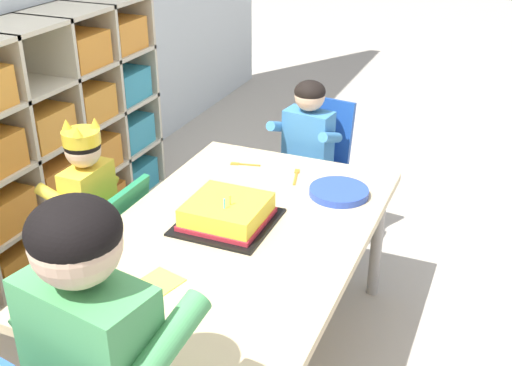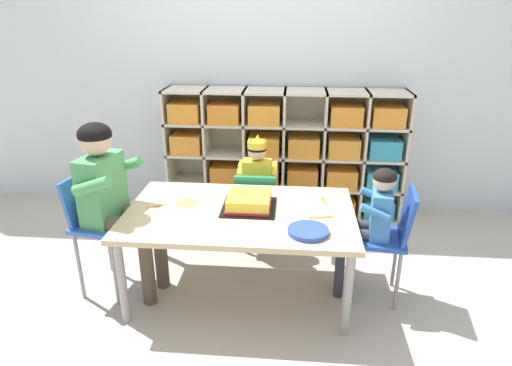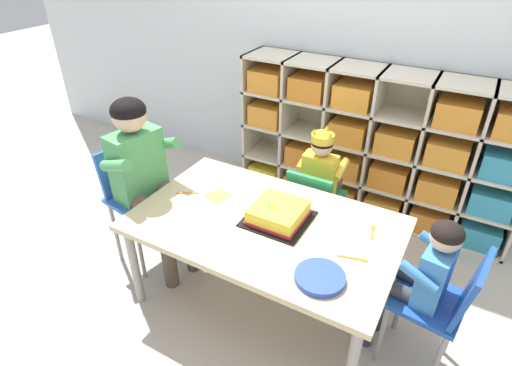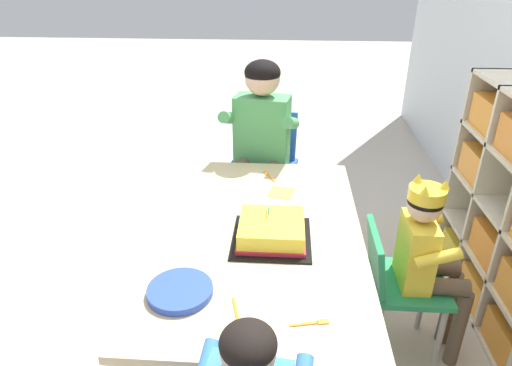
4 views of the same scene
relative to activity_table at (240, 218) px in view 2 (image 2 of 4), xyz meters
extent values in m
plane|color=#BCB2A3|center=(0.00, 0.00, -0.51)|extent=(16.00, 16.00, 0.00)
cube|color=silver|center=(0.00, 1.41, 0.84)|extent=(6.59, 0.10, 2.71)
cube|color=beige|center=(0.23, 1.34, 0.03)|extent=(1.98, 0.01, 1.08)
cube|color=beige|center=(-0.75, 1.18, 0.03)|extent=(0.02, 0.34, 1.08)
cube|color=beige|center=(-0.42, 1.18, 0.03)|extent=(0.02, 0.34, 1.08)
cube|color=beige|center=(-0.10, 1.18, 0.03)|extent=(0.02, 0.34, 1.08)
cube|color=beige|center=(0.23, 1.18, 0.03)|extent=(0.02, 0.34, 1.08)
cube|color=beige|center=(0.56, 1.18, 0.03)|extent=(0.02, 0.34, 1.08)
cube|color=beige|center=(0.88, 1.18, 0.03)|extent=(0.02, 0.34, 1.08)
cube|color=beige|center=(1.21, 1.18, 0.03)|extent=(0.02, 0.34, 1.08)
cube|color=beige|center=(0.23, 1.18, -0.50)|extent=(1.98, 0.34, 0.02)
cube|color=beige|center=(0.23, 1.18, -0.24)|extent=(1.98, 0.34, 0.02)
cube|color=beige|center=(0.23, 1.18, 0.03)|extent=(1.98, 0.34, 0.02)
cube|color=beige|center=(0.23, 1.18, 0.30)|extent=(1.98, 0.34, 0.02)
cube|color=beige|center=(0.23, 1.18, 0.56)|extent=(1.98, 0.34, 0.02)
cube|color=yellow|center=(-0.59, 1.16, -0.41)|extent=(0.25, 0.27, 0.16)
cube|color=orange|center=(-0.26, 1.16, -0.41)|extent=(0.25, 0.27, 0.16)
cube|color=orange|center=(0.07, 1.16, -0.41)|extent=(0.25, 0.27, 0.16)
cube|color=orange|center=(0.39, 1.16, -0.41)|extent=(0.25, 0.27, 0.16)
cube|color=orange|center=(0.72, 1.16, -0.41)|extent=(0.25, 0.27, 0.16)
cube|color=teal|center=(1.04, 1.16, -0.41)|extent=(0.25, 0.27, 0.16)
cube|color=orange|center=(-0.26, 1.16, -0.15)|extent=(0.25, 0.27, 0.16)
cube|color=orange|center=(0.07, 1.16, -0.15)|extent=(0.25, 0.27, 0.16)
cube|color=orange|center=(0.39, 1.16, -0.15)|extent=(0.25, 0.27, 0.16)
cube|color=orange|center=(0.72, 1.16, -0.15)|extent=(0.25, 0.27, 0.16)
cube|color=teal|center=(1.04, 1.16, -0.15)|extent=(0.25, 0.27, 0.16)
cube|color=orange|center=(-0.59, 1.16, 0.12)|extent=(0.25, 0.27, 0.16)
cube|color=orange|center=(0.07, 1.16, 0.12)|extent=(0.25, 0.27, 0.16)
cube|color=orange|center=(0.39, 1.16, 0.12)|extent=(0.25, 0.27, 0.16)
cube|color=orange|center=(0.72, 1.16, 0.12)|extent=(0.25, 0.27, 0.16)
cube|color=teal|center=(1.04, 1.16, 0.12)|extent=(0.25, 0.27, 0.16)
cube|color=orange|center=(-0.59, 1.16, 0.39)|extent=(0.25, 0.27, 0.16)
cube|color=orange|center=(-0.26, 1.16, 0.39)|extent=(0.25, 0.27, 0.16)
cube|color=orange|center=(0.07, 1.16, 0.39)|extent=(0.25, 0.27, 0.16)
cube|color=orange|center=(0.72, 1.16, 0.39)|extent=(0.25, 0.27, 0.16)
cube|color=orange|center=(1.04, 1.16, 0.39)|extent=(0.25, 0.27, 0.16)
cube|color=#D1B789|center=(0.00, 0.00, 0.03)|extent=(1.37, 0.85, 0.03)
cylinder|color=#9E9993|center=(-0.63, -0.36, -0.25)|extent=(0.05, 0.05, 0.53)
cylinder|color=#9E9993|center=(0.63, -0.36, -0.25)|extent=(0.05, 0.05, 0.53)
cylinder|color=#9E9993|center=(-0.63, 0.36, -0.25)|extent=(0.05, 0.05, 0.53)
cylinder|color=#9E9993|center=(0.63, 0.36, -0.25)|extent=(0.05, 0.05, 0.53)
cube|color=#238451|center=(0.05, 0.62, -0.14)|extent=(0.32, 0.31, 0.03)
cube|color=#238451|center=(0.05, 0.48, -0.02)|extent=(0.29, 0.06, 0.23)
cylinder|color=gray|center=(0.18, 0.75, -0.33)|extent=(0.02, 0.02, 0.36)
cylinder|color=gray|center=(-0.08, 0.75, -0.33)|extent=(0.02, 0.02, 0.36)
cylinder|color=gray|center=(0.18, 0.50, -0.33)|extent=(0.02, 0.02, 0.36)
cylinder|color=gray|center=(-0.08, 0.50, -0.33)|extent=(0.02, 0.02, 0.36)
cube|color=yellow|center=(0.05, 0.63, 0.01)|extent=(0.21, 0.11, 0.29)
sphere|color=#DBB293|center=(0.05, 0.63, 0.23)|extent=(0.13, 0.13, 0.13)
ellipsoid|color=black|center=(0.05, 0.63, 0.25)|extent=(0.14, 0.14, 0.10)
cylinder|color=yellow|center=(0.05, 0.63, 0.28)|extent=(0.14, 0.14, 0.05)
cone|color=yellow|center=(0.05, 0.69, 0.32)|extent=(0.04, 0.04, 0.04)
cone|color=yellow|center=(0.10, 0.60, 0.32)|extent=(0.04, 0.04, 0.04)
cone|color=yellow|center=(0.00, 0.61, 0.32)|extent=(0.04, 0.04, 0.04)
cylinder|color=brown|center=(0.11, 0.74, -0.11)|extent=(0.07, 0.21, 0.07)
cylinder|color=brown|center=(-0.01, 0.74, -0.11)|extent=(0.07, 0.21, 0.07)
cylinder|color=brown|center=(0.11, 0.84, -0.32)|extent=(0.06, 0.06, 0.38)
cylinder|color=brown|center=(-0.01, 0.84, -0.32)|extent=(0.06, 0.06, 0.38)
cylinder|color=yellow|center=(0.17, 0.67, 0.08)|extent=(0.05, 0.17, 0.10)
cylinder|color=yellow|center=(-0.08, 0.67, 0.08)|extent=(0.05, 0.17, 0.10)
cube|color=blue|center=(-0.82, -0.04, -0.04)|extent=(0.37, 0.43, 0.03)
cube|color=blue|center=(-0.96, -0.01, 0.11)|extent=(0.12, 0.35, 0.29)
cylinder|color=gray|center=(-0.73, -0.21, -0.28)|extent=(0.02, 0.02, 0.46)
cylinder|color=gray|center=(-0.68, 0.10, -0.28)|extent=(0.02, 0.02, 0.46)
cylinder|color=gray|center=(-0.97, -0.17, -0.28)|extent=(0.02, 0.02, 0.46)
cylinder|color=gray|center=(-0.92, 0.14, -0.28)|extent=(0.02, 0.02, 0.46)
cube|color=#4C9E5B|center=(-0.82, -0.04, 0.18)|extent=(0.21, 0.32, 0.42)
sphere|color=#DBB293|center=(-0.82, -0.04, 0.49)|extent=(0.19, 0.19, 0.19)
ellipsoid|color=black|center=(-0.82, -0.04, 0.51)|extent=(0.19, 0.19, 0.14)
cylinder|color=brown|center=(-0.69, -0.15, 0.00)|extent=(0.31, 0.15, 0.10)
cylinder|color=brown|center=(-0.66, 0.03, 0.00)|extent=(0.31, 0.15, 0.10)
cylinder|color=brown|center=(-0.54, -0.18, -0.27)|extent=(0.08, 0.08, 0.48)
cylinder|color=brown|center=(-0.51, 0.00, -0.27)|extent=(0.08, 0.08, 0.48)
cylinder|color=#4C9E5B|center=(-0.79, -0.21, 0.27)|extent=(0.25, 0.11, 0.14)
cylinder|color=#4C9E5B|center=(-0.73, 0.12, 0.27)|extent=(0.25, 0.11, 0.14)
cube|color=#1E4CA8|center=(0.83, 0.02, -0.10)|extent=(0.36, 0.35, 0.03)
cube|color=#1E4CA8|center=(0.98, 0.00, 0.06)|extent=(0.10, 0.29, 0.30)
cylinder|color=gray|center=(0.72, 0.16, -0.31)|extent=(0.02, 0.02, 0.40)
cylinder|color=gray|center=(0.69, -0.08, -0.31)|extent=(0.02, 0.02, 0.40)
cylinder|color=gray|center=(0.98, 0.13, -0.31)|extent=(0.02, 0.02, 0.40)
cylinder|color=gray|center=(0.95, -0.12, -0.31)|extent=(0.02, 0.02, 0.40)
cube|color=#3D7FBC|center=(0.83, 0.02, 0.05)|extent=(0.14, 0.22, 0.29)
sphere|color=#DBB293|center=(0.83, 0.02, 0.27)|extent=(0.13, 0.13, 0.13)
ellipsoid|color=black|center=(0.83, 0.02, 0.29)|extent=(0.14, 0.14, 0.10)
cylinder|color=#33333D|center=(0.74, 0.10, -0.06)|extent=(0.22, 0.10, 0.07)
cylinder|color=#33333D|center=(0.72, -0.02, -0.06)|extent=(0.22, 0.10, 0.07)
cylinder|color=#33333D|center=(0.63, 0.11, -0.30)|extent=(0.06, 0.06, 0.42)
cylinder|color=#33333D|center=(0.62, -0.01, -0.30)|extent=(0.06, 0.06, 0.42)
cylinder|color=#3D7FBC|center=(0.81, 0.15, 0.12)|extent=(0.18, 0.07, 0.10)
cylinder|color=#3D7FBC|center=(0.78, -0.09, 0.12)|extent=(0.18, 0.07, 0.10)
cube|color=black|center=(0.05, 0.05, 0.05)|extent=(0.32, 0.32, 0.01)
cube|color=yellow|center=(0.05, 0.05, 0.10)|extent=(0.25, 0.26, 0.08)
cube|color=red|center=(0.05, 0.05, 0.06)|extent=(0.27, 0.27, 0.02)
cylinder|color=#4CB2E5|center=(0.00, 0.04, 0.15)|extent=(0.01, 0.01, 0.04)
cylinder|color=#EFCC4C|center=(0.03, 0.03, 0.15)|extent=(0.01, 0.01, 0.04)
cylinder|color=blue|center=(0.40, -0.25, 0.06)|extent=(0.22, 0.22, 0.03)
cube|color=#F4DB4C|center=(-0.35, 0.08, 0.05)|extent=(0.14, 0.14, 0.00)
cube|color=orange|center=(-0.50, 0.03, 0.05)|extent=(0.08, 0.05, 0.00)
cube|color=orange|center=(-0.56, 0.00, 0.05)|extent=(0.04, 0.03, 0.00)
cube|color=orange|center=(0.52, 0.17, 0.05)|extent=(0.03, 0.09, 0.00)
cube|color=orange|center=(0.50, 0.23, 0.05)|extent=(0.03, 0.04, 0.00)
cube|color=orange|center=(0.47, -0.05, 0.05)|extent=(0.11, 0.04, 0.00)
cube|color=orange|center=(0.54, -0.03, 0.05)|extent=(0.04, 0.03, 0.00)
camera|label=1|loc=(-1.69, -0.79, 1.16)|focal=45.08mm
camera|label=2|loc=(0.31, -2.38, 1.19)|focal=30.93mm
camera|label=3|loc=(0.80, -1.51, 1.36)|focal=28.96mm
camera|label=4|loc=(1.59, 0.09, 1.08)|focal=31.92mm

